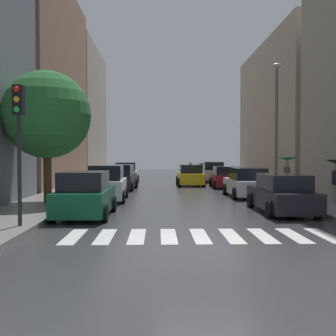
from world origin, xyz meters
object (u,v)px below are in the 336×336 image
Objects in this scene: parked_car_left_nearest at (85,196)px; lamp_post_right at (276,119)px; parked_car_left_fourth at (126,173)px; parked_car_right_nearest at (282,194)px; parked_car_right_third at (226,178)px; parked_car_right_fourth at (213,173)px; pedestrian_far_side at (336,172)px; pedestrian_near_tree at (287,167)px; street_tree_left at (47,115)px; traffic_light_left_corner at (19,123)px; parked_car_left_second at (107,184)px; parked_car_right_fifth at (206,171)px; parked_car_right_second at (247,183)px; parked_car_left_third at (121,178)px; taxi_midroad at (190,176)px.

parked_car_left_nearest is 12.58m from lamp_post_right.
parked_car_left_fourth reaches higher than parked_car_right_nearest.
parked_car_left_fourth is 1.07× the size of parked_car_right_third.
pedestrian_far_side is (3.36, -17.05, 0.75)m from parked_car_right_fourth.
parked_car_right_third is 1.97× the size of pedestrian_near_tree.
parked_car_right_nearest is 1.13× the size of parked_car_right_fourth.
street_tree_left is 1.40× the size of traffic_light_left_corner.
parked_car_left_second is 16.64m from parked_car_right_fourth.
parked_car_left_fourth is 1.03× the size of traffic_light_left_corner.
lamp_post_right is (1.74, -18.36, 3.65)m from parked_car_right_fifth.
parked_car_right_third is 0.96× the size of traffic_light_left_corner.
parked_car_right_second is at bearing -146.97° from parked_car_left_fourth.
parked_car_right_fourth is 24.86m from traffic_light_left_corner.
pedestrian_near_tree reaches higher than parked_car_left_third.
taxi_midroad is at bearing 9.74° from parked_car_right_nearest.
parked_car_left_second is 0.94× the size of parked_car_left_third.
parked_car_right_nearest is 7.62m from lamp_post_right.
parked_car_left_fourth is at bearing -0.12° from parked_car_left_nearest.
parked_car_right_nearest is 0.64× the size of lamp_post_right.
parked_car_left_third reaches higher than parked_car_right_nearest.
pedestrian_near_tree is (9.38, -6.15, 0.94)m from parked_car_left_third.
traffic_light_left_corner is at bearing 112.10° from parked_car_right_nearest.
parked_car_right_fifth is 2.18× the size of pedestrian_near_tree.
parked_car_left_nearest is 18.62m from parked_car_left_fourth.
pedestrian_near_tree reaches higher than parked_car_left_nearest.
taxi_midroad is at bearing -26.97° from parked_car_left_second.
parked_car_left_second is 0.67× the size of street_tree_left.
parked_car_left_nearest is 10.47m from parked_car_right_second.
taxi_midroad reaches higher than parked_car_left_third.
lamp_post_right is (1.72, 6.47, 3.65)m from parked_car_right_nearest.
parked_car_right_fifth is (7.63, 20.39, -0.10)m from parked_car_left_second.
parked_car_right_second is 5.13m from pedestrian_far_side.
pedestrian_near_tree is at bearing -156.88° from taxi_midroad.
parked_car_right_second is at bearing -78.76° from parked_car_left_second.
parked_car_right_second is 1.03× the size of parked_car_right_fourth.
pedestrian_near_tree reaches higher than parked_car_right_second.
pedestrian_near_tree is at bearing -58.48° from parked_car_left_nearest.
parked_car_left_third is 9.01m from parked_car_right_second.
parked_car_right_nearest is 5.34m from pedestrian_near_tree.
parked_car_right_nearest is at bearing -104.85° from lamp_post_right.
parked_car_right_fifth is 2.31× the size of pedestrian_far_side.
parked_car_right_fifth is 18.79m from lamp_post_right.
parked_car_right_fifth is 1.06× the size of traffic_light_left_corner.
pedestrian_far_side is at bearing -0.64° from street_tree_left.
parked_car_left_third is 15.69m from parked_car_right_fifth.
parked_car_left_nearest is 0.96× the size of parked_car_right_fourth.
street_tree_left reaches higher than parked_car_right_third.
parked_car_right_third is at bearing -122.92° from parked_car_left_fourth.
parked_car_left_nearest is at bearing -178.48° from parked_car_left_third.
parked_car_right_third is 6.47m from parked_car_right_fourth.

